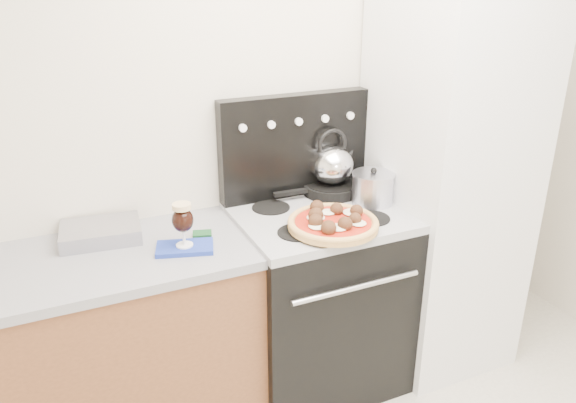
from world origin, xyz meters
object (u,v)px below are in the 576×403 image
beer_glass (183,225)px  pizza_pan (333,228)px  skillet (331,189)px  stock_pot (373,189)px  base_cabinet (83,360)px  tea_kettle (332,161)px  pizza (333,221)px  oven_mitt (185,248)px  stove_body (317,302)px  fridge (445,186)px

beer_glass → pizza_pan: beer_glass is taller
skillet → stock_pot: stock_pot is taller
base_cabinet → tea_kettle: tea_kettle is taller
base_cabinet → skillet: 1.39m
pizza → skillet: (0.20, 0.38, -0.01)m
oven_mitt → stove_body: bearing=5.5°
pizza_pan → tea_kettle: tea_kettle is taller
beer_glass → pizza_pan: (0.62, -0.12, -0.09)m
pizza_pan → skillet: (0.20, 0.38, 0.02)m
stove_body → tea_kettle: bearing=49.8°
base_cabinet → oven_mitt: oven_mitt is taller
stove_body → stock_pot: size_ratio=4.51×
stove_body → oven_mitt: oven_mitt is taller
skillet → tea_kettle: tea_kettle is taller
pizza → beer_glass: bearing=169.3°
skillet → stock_pot: 0.23m
base_cabinet → skillet: size_ratio=5.18×
pizza → tea_kettle: bearing=62.6°
fridge → stove_body: bearing=178.0°
pizza_pan → stock_pot: stock_pot is taller
stove_body → pizza_pan: bearing=-99.0°
fridge → pizza: 0.75m
tea_kettle → base_cabinet: bearing=-175.0°
fridge → stock_pot: 0.41m
stock_pot → fridge: bearing=-4.4°
pizza → fridge: bearing=12.1°
base_cabinet → stove_body: bearing=-1.3°
fridge → tea_kettle: fridge is taller
beer_glass → stock_pot: size_ratio=0.97×
pizza → skillet: pizza is taller
stove_body → tea_kettle: (0.17, 0.20, 0.65)m
oven_mitt → stock_pot: 0.95m
pizza_pan → pizza: size_ratio=0.87×
beer_glass → skillet: beer_glass is taller
beer_glass → base_cabinet: bearing=169.0°
stock_pot → beer_glass: bearing=-175.7°
oven_mitt → beer_glass: bearing=0.0°
oven_mitt → pizza: (0.62, -0.12, 0.05)m
beer_glass → stock_pot: 0.94m
fridge → stock_pot: bearing=175.6°
stove_body → pizza: bearing=-99.0°
stove_body → fridge: bearing=-2.0°
skillet → tea_kettle: (0.00, 0.00, 0.14)m
stock_pot → tea_kettle: bearing=121.7°
tea_kettle → oven_mitt: bearing=-165.1°
stove_body → tea_kettle: tea_kettle is taller
beer_glass → skillet: 0.87m
pizza_pan → fridge: bearing=12.1°
pizza → tea_kettle: size_ratio=1.65×
beer_glass → stock_pot: beer_glass is taller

